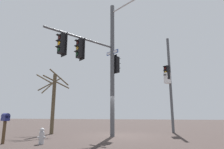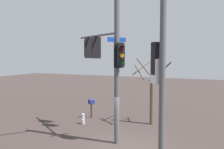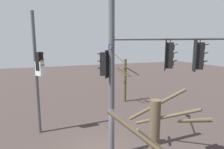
{
  "view_description": "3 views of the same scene",
  "coord_description": "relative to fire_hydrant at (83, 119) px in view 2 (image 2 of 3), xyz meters",
  "views": [
    {
      "loc": [
        2.16,
        -12.51,
        1.36
      ],
      "look_at": [
        -0.19,
        -1.02,
        3.83
      ],
      "focal_mm": 30.32,
      "sensor_mm": 36.0,
      "label": 1
    },
    {
      "loc": [
        12.25,
        4.95,
        4.72
      ],
      "look_at": [
        0.15,
        -0.56,
        3.7
      ],
      "focal_mm": 42.16,
      "sensor_mm": 36.0,
      "label": 2
    },
    {
      "loc": [
        -8.33,
        2.64,
        5.61
      ],
      "look_at": [
        -0.59,
        -0.39,
        4.23
      ],
      "focal_mm": 29.73,
      "sensor_mm": 36.0,
      "label": 3
    }
  ],
  "objects": [
    {
      "name": "ground_plane",
      "position": [
        2.91,
        4.13,
        -0.34
      ],
      "size": [
        80.0,
        80.0,
        0.0
      ],
      "primitive_type": "plane",
      "color": "#392E2B"
    },
    {
      "name": "main_signal_pole_assembly",
      "position": [
        2.25,
        2.89,
        4.62
      ],
      "size": [
        5.8,
        4.5,
        8.97
      ],
      "rotation": [
        0.0,
        0.0,
        4.07
      ],
      "color": "#4C4F54",
      "rests_on": "ground"
    },
    {
      "name": "secondary_pole_assembly",
      "position": [
        6.53,
        6.91,
        3.69
      ],
      "size": [
        0.63,
        0.63,
        7.52
      ],
      "rotation": [
        0.0,
        0.0,
        3.92
      ],
      "color": "#4C4F54",
      "rests_on": "ground"
    },
    {
      "name": "fire_hydrant",
      "position": [
        0.0,
        0.0,
        0.0
      ],
      "size": [
        0.38,
        0.24,
        0.73
      ],
      "color": "#B2B2B7",
      "rests_on": "ground"
    },
    {
      "name": "mailbox",
      "position": [
        -1.78,
        -0.33,
        0.76
      ],
      "size": [
        0.5,
        0.41,
        1.41
      ],
      "rotation": [
        0.0,
        0.0,
        4.25
      ],
      "color": "#4C3823",
      "rests_on": "ground"
    },
    {
      "name": "bare_tree_behind_pole",
      "position": [
        -1.87,
        4.21,
        2.12
      ],
      "size": [
        2.59,
        2.59,
        4.47
      ],
      "color": "brown",
      "rests_on": "ground"
    }
  ]
}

